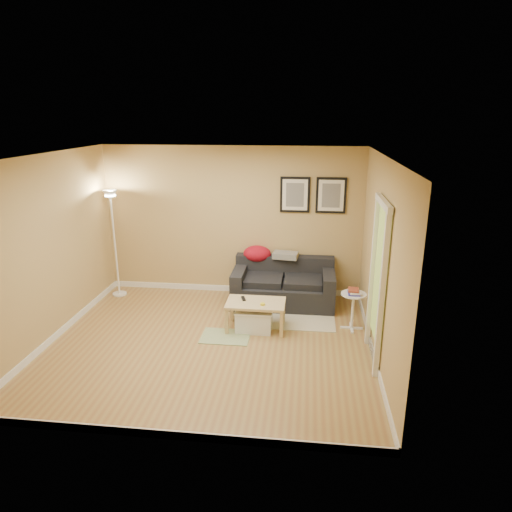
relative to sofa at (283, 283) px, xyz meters
name	(u,v)px	position (x,y,z in m)	size (l,w,h in m)	color
floor	(211,343)	(-0.94, -1.53, -0.38)	(4.50, 4.50, 0.00)	#A08044
ceiling	(204,156)	(-0.94, -1.53, 2.23)	(4.50, 4.50, 0.00)	white
wall_back	(232,222)	(-0.94, 0.47, 0.92)	(4.50, 4.50, 0.00)	tan
wall_front	(160,321)	(-0.94, -3.53, 0.92)	(4.50, 4.50, 0.00)	tan
wall_left	(48,250)	(-3.19, -1.53, 0.92)	(4.00, 4.00, 0.00)	tan
wall_right	(381,262)	(1.31, -1.53, 0.92)	(4.00, 4.00, 0.00)	tan
baseboard_back	(233,289)	(-0.94, 0.46, -0.33)	(4.50, 0.02, 0.10)	white
baseboard_front	(168,434)	(-0.94, -3.52, -0.33)	(4.50, 0.02, 0.10)	white
baseboard_left	(60,332)	(-3.18, -1.53, -0.33)	(0.02, 4.00, 0.10)	white
baseboard_right	(372,349)	(1.30, -1.53, -0.33)	(0.02, 4.00, 0.10)	white
sofa	(283,283)	(0.00, 0.00, 0.00)	(1.70, 0.90, 0.75)	black
red_throw	(257,254)	(-0.49, 0.34, 0.40)	(0.48, 0.36, 0.28)	#B0102C
plaid_throw	(285,255)	(0.01, 0.28, 0.41)	(0.42, 0.26, 0.10)	tan
framed_print_left	(295,195)	(0.14, 0.45, 1.43)	(0.50, 0.04, 0.60)	black
framed_print_right	(331,195)	(0.74, 0.45, 1.43)	(0.50, 0.04, 0.60)	black
area_rug	(295,318)	(0.22, -0.58, -0.37)	(1.25, 0.85, 0.01)	beige
green_runner	(226,337)	(-0.76, -1.32, -0.37)	(0.70, 0.50, 0.01)	#668C4C
coffee_table	(256,315)	(-0.36, -1.00, -0.16)	(0.87, 0.53, 0.43)	tan
remote_control	(243,299)	(-0.55, -0.91, 0.07)	(0.05, 0.16, 0.02)	black
tape_roll	(263,304)	(-0.24, -1.10, 0.07)	(0.07, 0.07, 0.03)	yellow
storage_bin	(254,319)	(-0.38, -1.04, -0.21)	(0.55, 0.40, 0.34)	white
side_table	(353,311)	(1.08, -0.84, -0.09)	(0.37, 0.37, 0.57)	white
book_stack	(354,291)	(1.08, -0.84, 0.23)	(0.17, 0.23, 0.07)	#363399
floor_lamp	(115,247)	(-2.94, 0.06, 0.52)	(0.25, 0.25, 1.89)	white
doorway	(377,286)	(1.26, -1.68, 0.65)	(0.12, 1.01, 2.13)	white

